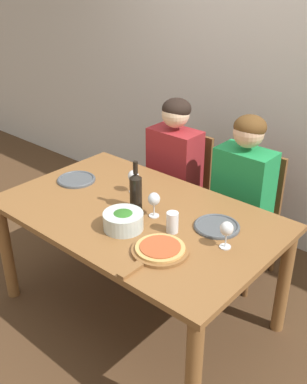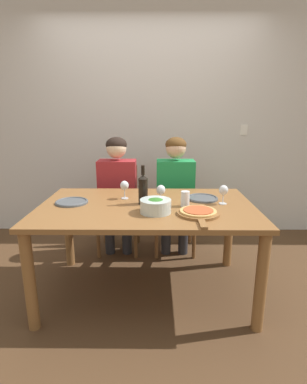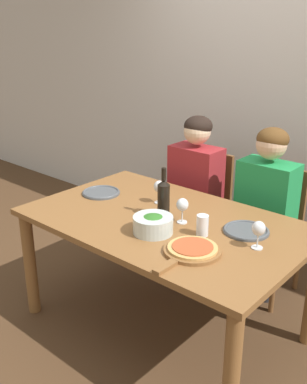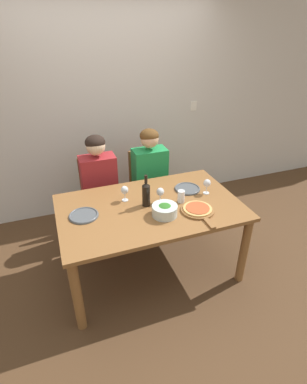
{
  "view_description": "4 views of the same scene",
  "coord_description": "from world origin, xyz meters",
  "px_view_note": "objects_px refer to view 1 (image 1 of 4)",
  "views": [
    {
      "loc": [
        1.58,
        -1.67,
        2.07
      ],
      "look_at": [
        0.12,
        0.01,
        0.92
      ],
      "focal_mm": 42.0,
      "sensor_mm": 36.0,
      "label": 1
    },
    {
      "loc": [
        0.07,
        -2.21,
        1.44
      ],
      "look_at": [
        0.05,
        0.14,
        0.82
      ],
      "focal_mm": 28.0,
      "sensor_mm": 36.0,
      "label": 2
    },
    {
      "loc": [
        1.54,
        -1.87,
        1.84
      ],
      "look_at": [
        -0.13,
        0.05,
        0.88
      ],
      "focal_mm": 42.0,
      "sensor_mm": 36.0,
      "label": 3
    },
    {
      "loc": [
        -0.76,
        -2.17,
        2.22
      ],
      "look_at": [
        0.04,
        0.02,
        0.88
      ],
      "focal_mm": 28.0,
      "sensor_mm": 36.0,
      "label": 4
    }
  ],
  "objects_px": {
    "broccoli_bowl": "(123,220)",
    "wine_glass_left": "(133,177)",
    "chair_left": "(181,187)",
    "chair_right": "(247,212)",
    "dinner_plate_right": "(217,226)",
    "water_tumbler": "(172,222)",
    "pizza_on_board": "(159,250)",
    "dinner_plate_left": "(76,179)",
    "person_woman": "(173,163)",
    "wine_glass_centre": "(154,200)",
    "wine_bottle": "(136,190)",
    "wine_glass_right": "(227,230)",
    "person_man": "(242,186)"
  },
  "relations": [
    {
      "from": "broccoli_bowl",
      "to": "wine_glass_left",
      "type": "relative_size",
      "value": 1.47
    },
    {
      "from": "chair_left",
      "to": "chair_right",
      "type": "relative_size",
      "value": 1.0
    },
    {
      "from": "dinner_plate_right",
      "to": "water_tumbler",
      "type": "distance_m",
      "value": 0.26
    },
    {
      "from": "broccoli_bowl",
      "to": "pizza_on_board",
      "type": "bearing_deg",
      "value": -9.25
    },
    {
      "from": "chair_left",
      "to": "chair_right",
      "type": "distance_m",
      "value": 0.59
    },
    {
      "from": "dinner_plate_left",
      "to": "person_woman",
      "type": "bearing_deg",
      "value": 68.94
    },
    {
      "from": "chair_left",
      "to": "pizza_on_board",
      "type": "bearing_deg",
      "value": -57.53
    },
    {
      "from": "wine_glass_centre",
      "to": "chair_right",
      "type": "bearing_deg",
      "value": 79.2
    },
    {
      "from": "wine_bottle",
      "to": "wine_glass_centre",
      "type": "distance_m",
      "value": 0.14
    },
    {
      "from": "wine_glass_right",
      "to": "broccoli_bowl",
      "type": "bearing_deg",
      "value": -158.05
    },
    {
      "from": "chair_left",
      "to": "broccoli_bowl",
      "type": "relative_size",
      "value": 4.05
    },
    {
      "from": "chair_left",
      "to": "person_woman",
      "type": "bearing_deg",
      "value": -90.0
    },
    {
      "from": "dinner_plate_right",
      "to": "pizza_on_board",
      "type": "xyz_separation_m",
      "value": [
        -0.09,
        -0.39,
        0.01
      ]
    },
    {
      "from": "broccoli_bowl",
      "to": "person_woman",
      "type": "bearing_deg",
      "value": 112.95
    },
    {
      "from": "chair_right",
      "to": "wine_glass_left",
      "type": "xyz_separation_m",
      "value": [
        -0.45,
        -0.68,
        0.37
      ]
    },
    {
      "from": "dinner_plate_left",
      "to": "water_tumbler",
      "type": "height_order",
      "value": "water_tumbler"
    },
    {
      "from": "person_woman",
      "to": "dinner_plate_left",
      "type": "xyz_separation_m",
      "value": [
        -0.27,
        -0.7,
        0.03
      ]
    },
    {
      "from": "chair_right",
      "to": "broccoli_bowl",
      "type": "xyz_separation_m",
      "value": [
        -0.2,
        -1.04,
        0.32
      ]
    },
    {
      "from": "broccoli_bowl",
      "to": "wine_glass_right",
      "type": "bearing_deg",
      "value": 21.95
    },
    {
      "from": "chair_left",
      "to": "water_tumbler",
      "type": "relative_size",
      "value": 7.66
    },
    {
      "from": "chair_right",
      "to": "wine_glass_right",
      "type": "bearing_deg",
      "value": -68.43
    },
    {
      "from": "chair_left",
      "to": "wine_bottle",
      "type": "bearing_deg",
      "value": -70.43
    },
    {
      "from": "chair_right",
      "to": "chair_left",
      "type": "bearing_deg",
      "value": 180.0
    },
    {
      "from": "person_man",
      "to": "dinner_plate_left",
      "type": "xyz_separation_m",
      "value": [
        -0.86,
        -0.7,
        0.03
      ]
    },
    {
      "from": "chair_left",
      "to": "dinner_plate_left",
      "type": "bearing_deg",
      "value": -108.4
    },
    {
      "from": "wine_bottle",
      "to": "wine_glass_left",
      "type": "bearing_deg",
      "value": 137.13
    },
    {
      "from": "wine_bottle",
      "to": "wine_glass_left",
      "type": "distance_m",
      "value": 0.22
    },
    {
      "from": "wine_bottle",
      "to": "wine_glass_centre",
      "type": "xyz_separation_m",
      "value": [
        0.14,
        0.0,
        -0.02
      ]
    },
    {
      "from": "wine_bottle",
      "to": "pizza_on_board",
      "type": "relative_size",
      "value": 0.7
    },
    {
      "from": "wine_glass_left",
      "to": "chair_right",
      "type": "bearing_deg",
      "value": 56.32
    },
    {
      "from": "person_woman",
      "to": "pizza_on_board",
      "type": "relative_size",
      "value": 2.79
    },
    {
      "from": "wine_glass_centre",
      "to": "water_tumbler",
      "type": "height_order",
      "value": "wine_glass_centre"
    },
    {
      "from": "pizza_on_board",
      "to": "wine_glass_centre",
      "type": "relative_size",
      "value": 2.88
    },
    {
      "from": "wine_glass_right",
      "to": "wine_bottle",
      "type": "bearing_deg",
      "value": -179.57
    },
    {
      "from": "person_man",
      "to": "dinner_plate_left",
      "type": "bearing_deg",
      "value": -140.8
    },
    {
      "from": "chair_right",
      "to": "wine_glass_centre",
      "type": "height_order",
      "value": "wine_glass_centre"
    },
    {
      "from": "dinner_plate_left",
      "to": "water_tumbler",
      "type": "xyz_separation_m",
      "value": [
        0.89,
        -0.07,
        0.05
      ]
    },
    {
      "from": "person_man",
      "to": "wine_bottle",
      "type": "height_order",
      "value": "person_man"
    },
    {
      "from": "chair_left",
      "to": "wine_glass_right",
      "type": "relative_size",
      "value": 5.96
    },
    {
      "from": "dinner_plate_left",
      "to": "pizza_on_board",
      "type": "xyz_separation_m",
      "value": [
        0.96,
        -0.27,
        0.01
      ]
    },
    {
      "from": "chair_left",
      "to": "wine_glass_right",
      "type": "distance_m",
      "value": 1.29
    },
    {
      "from": "broccoli_bowl",
      "to": "wine_glass_centre",
      "type": "height_order",
      "value": "wine_glass_centre"
    },
    {
      "from": "wine_glass_centre",
      "to": "water_tumbler",
      "type": "xyz_separation_m",
      "value": [
        0.18,
        -0.06,
        -0.05
      ]
    },
    {
      "from": "person_man",
      "to": "water_tumbler",
      "type": "height_order",
      "value": "person_man"
    },
    {
      "from": "wine_bottle",
      "to": "water_tumbler",
      "type": "distance_m",
      "value": 0.33
    },
    {
      "from": "person_man",
      "to": "wine_glass_left",
      "type": "relative_size",
      "value": 8.03
    },
    {
      "from": "person_woman",
      "to": "person_man",
      "type": "relative_size",
      "value": 1.0
    },
    {
      "from": "chair_right",
      "to": "wine_glass_left",
      "type": "relative_size",
      "value": 5.96
    },
    {
      "from": "chair_right",
      "to": "wine_glass_centre",
      "type": "relative_size",
      "value": 5.96
    },
    {
      "from": "dinner_plate_right",
      "to": "pizza_on_board",
      "type": "bearing_deg",
      "value": -102.29
    }
  ]
}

